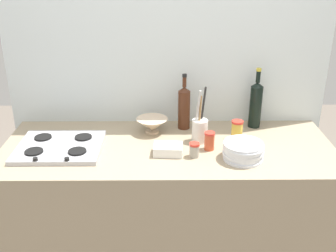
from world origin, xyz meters
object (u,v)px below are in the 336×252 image
at_px(wine_bottle_leftmost, 184,107).
at_px(mixing_bowl, 152,125).
at_px(condiment_jar_front, 194,150).
at_px(condiment_jar_spare, 237,130).
at_px(butter_dish, 168,150).
at_px(condiment_jar_rear, 209,141).
at_px(plate_stack, 243,151).
at_px(wine_bottle_mid_left, 256,104).
at_px(utensil_crock, 200,129).
at_px(stovetop_hob, 60,147).

distance_m(wine_bottle_leftmost, mixing_bowl, 0.21).
bearing_deg(condiment_jar_front, condiment_jar_spare, 39.42).
height_order(butter_dish, condiment_jar_rear, condiment_jar_rear).
bearing_deg(plate_stack, wine_bottle_mid_left, 71.07).
bearing_deg(mixing_bowl, wine_bottle_leftmost, 18.08).
relative_size(mixing_bowl, butter_dish, 1.22).
height_order(utensil_crock, condiment_jar_spare, utensil_crock).
bearing_deg(condiment_jar_rear, mixing_bowl, 144.27).
bearing_deg(stovetop_hob, mixing_bowl, 23.50).
xyz_separation_m(stovetop_hob, utensil_crock, (0.75, 0.09, 0.06)).
relative_size(plate_stack, butter_dish, 1.41).
bearing_deg(utensil_crock, mixing_bowl, 155.32).
bearing_deg(condiment_jar_rear, condiment_jar_spare, 36.88).
bearing_deg(wine_bottle_leftmost, wine_bottle_mid_left, 2.51).
relative_size(mixing_bowl, condiment_jar_spare, 1.63).
height_order(wine_bottle_leftmost, condiment_jar_spare, wine_bottle_leftmost).
height_order(plate_stack, utensil_crock, utensil_crock).
xyz_separation_m(wine_bottle_leftmost, condiment_jar_front, (0.04, -0.37, -0.09)).
bearing_deg(plate_stack, condiment_jar_front, 174.29).
height_order(wine_bottle_leftmost, wine_bottle_mid_left, wine_bottle_mid_left).
height_order(plate_stack, mixing_bowl, plate_stack).
bearing_deg(butter_dish, condiment_jar_rear, 12.98).
height_order(wine_bottle_mid_left, condiment_jar_front, wine_bottle_mid_left).
bearing_deg(butter_dish, stovetop_hob, 174.00).
height_order(stovetop_hob, mixing_bowl, mixing_bowl).
height_order(stovetop_hob, condiment_jar_rear, condiment_jar_rear).
distance_m(butter_dish, condiment_jar_rear, 0.22).
xyz_separation_m(wine_bottle_leftmost, wine_bottle_mid_left, (0.42, 0.02, 0.01)).
xyz_separation_m(wine_bottle_mid_left, condiment_jar_spare, (-0.13, -0.18, -0.09)).
height_order(stovetop_hob, plate_stack, plate_stack).
height_order(plate_stack, wine_bottle_leftmost, wine_bottle_leftmost).
xyz_separation_m(butter_dish, condiment_jar_front, (0.13, -0.03, 0.01)).
distance_m(stovetop_hob, condiment_jar_rear, 0.80).
distance_m(butter_dish, condiment_jar_front, 0.14).
distance_m(plate_stack, butter_dish, 0.38).
relative_size(stovetop_hob, condiment_jar_spare, 4.00).
distance_m(wine_bottle_mid_left, mixing_bowl, 0.62).
bearing_deg(stovetop_hob, condiment_jar_rear, -0.77).
bearing_deg(condiment_jar_rear, butter_dish, -167.02).
height_order(stovetop_hob, condiment_jar_spare, condiment_jar_spare).
bearing_deg(condiment_jar_front, utensil_crock, 77.10).
distance_m(wine_bottle_leftmost, condiment_jar_front, 0.38).
bearing_deg(condiment_jar_front, plate_stack, -5.71).
bearing_deg(wine_bottle_mid_left, stovetop_hob, -165.13).
distance_m(stovetop_hob, butter_dish, 0.58).
xyz_separation_m(condiment_jar_front, condiment_jar_rear, (0.09, 0.08, 0.01)).
bearing_deg(condiment_jar_front, wine_bottle_leftmost, 95.85).
height_order(butter_dish, condiment_jar_spare, condiment_jar_spare).
xyz_separation_m(plate_stack, mixing_bowl, (-0.47, 0.33, 0.00)).
height_order(wine_bottle_mid_left, condiment_jar_spare, wine_bottle_mid_left).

